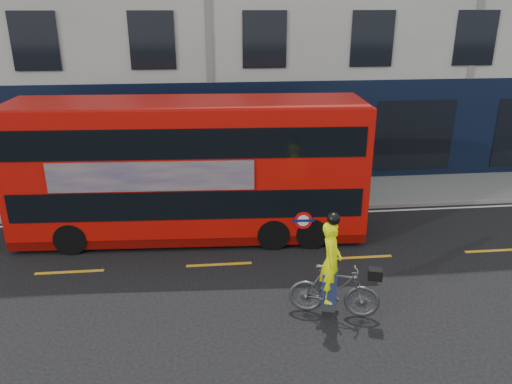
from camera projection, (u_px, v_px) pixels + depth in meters
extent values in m
plane|color=black|center=(221.00, 294.00, 12.32)|extent=(120.00, 120.00, 0.00)
cube|color=slate|center=(214.00, 197.00, 18.34)|extent=(60.00, 3.00, 0.12)
cube|color=slate|center=(216.00, 213.00, 16.94)|extent=(60.00, 0.12, 0.13)
cube|color=black|center=(212.00, 135.00, 19.03)|extent=(50.00, 0.08, 4.00)
cube|color=silver|center=(216.00, 218.00, 16.69)|extent=(58.00, 0.10, 0.01)
cube|color=#BC0D07|center=(189.00, 165.00, 14.69)|extent=(10.37, 2.85, 3.69)
cube|color=#5E0603|center=(192.00, 226.00, 15.39)|extent=(10.37, 2.80, 0.28)
cube|color=black|center=(190.00, 191.00, 14.98)|extent=(9.96, 2.87, 0.84)
cube|color=black|center=(187.00, 133.00, 14.35)|extent=(9.96, 2.87, 0.84)
cube|color=#9C0F0B|center=(186.00, 102.00, 14.03)|extent=(10.16, 2.75, 0.07)
cube|color=black|center=(360.00, 188.00, 15.23)|extent=(0.15, 2.10, 0.84)
cube|color=black|center=(364.00, 131.00, 14.60)|extent=(0.15, 2.10, 0.84)
cube|color=black|center=(15.00, 194.00, 14.73)|extent=(0.15, 2.10, 0.84)
cube|color=gray|center=(151.00, 177.00, 13.50)|extent=(5.59, 0.32, 0.84)
cylinder|color=red|center=(303.00, 220.00, 14.21)|extent=(0.52, 0.05, 0.52)
cylinder|color=white|center=(303.00, 221.00, 14.20)|extent=(0.34, 0.04, 0.34)
cube|color=#0C1459|center=(303.00, 221.00, 14.20)|extent=(0.65, 0.05, 0.08)
cylinder|color=black|center=(306.00, 218.00, 15.50)|extent=(1.05, 2.43, 0.93)
cylinder|color=black|center=(270.00, 219.00, 15.45)|extent=(1.05, 2.43, 0.93)
cylinder|color=black|center=(81.00, 223.00, 15.16)|extent=(1.05, 2.43, 0.93)
imported|color=#474A4C|center=(334.00, 290.00, 11.33)|extent=(2.14, 1.15, 1.24)
imported|color=#DAEC02|center=(331.00, 262.00, 11.09)|extent=(0.64, 0.80, 1.91)
cube|color=black|center=(375.00, 274.00, 10.99)|extent=(0.37, 0.32, 0.24)
cube|color=#1C244B|center=(330.00, 286.00, 11.31)|extent=(0.44, 0.50, 0.78)
sphere|color=black|center=(334.00, 219.00, 10.72)|extent=(0.29, 0.29, 0.29)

